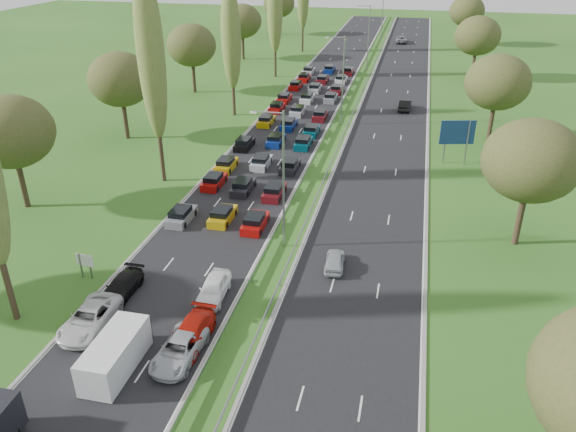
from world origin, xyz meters
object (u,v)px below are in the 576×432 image
Objects in this scene: white_van_rear at (117,352)px; near_car_3 at (122,287)px; direction_sign at (457,134)px; near_car_2 at (90,318)px; info_sign at (85,263)px.

near_car_3 is at bearing 116.05° from white_van_rear.
near_car_2 is at bearing -124.31° from direction_sign.
near_car_2 is at bearing 140.44° from white_van_rear.
direction_sign is (25.02, 32.90, 2.87)m from near_car_3.
info_sign is 42.68m from direction_sign.
white_van_rear reaches higher than near_car_3.
info_sign is 0.40× the size of direction_sign.
direction_sign reaches higher than info_sign.
info_sign reaches higher than near_car_2.
white_van_rear is (3.76, -3.08, 0.37)m from near_car_2.
direction_sign is (21.48, 40.06, 2.40)m from white_van_rear.
info_sign is at bearing 158.78° from near_car_3.
white_van_rear is 45.52m from direction_sign.
white_van_rear is at bearing -40.17° from near_car_2.
near_car_3 is 4.12m from info_sign.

